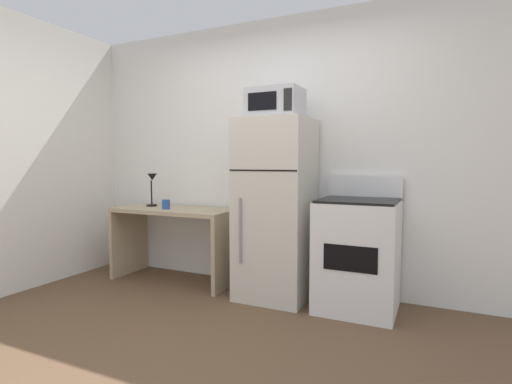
{
  "coord_description": "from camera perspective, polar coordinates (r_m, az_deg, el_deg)",
  "views": [
    {
      "loc": [
        1.39,
        -1.9,
        1.22
      ],
      "look_at": [
        -0.01,
        1.1,
        0.97
      ],
      "focal_mm": 27.38,
      "sensor_mm": 36.0,
      "label": 1
    }
  ],
  "objects": [
    {
      "name": "desk_lamp",
      "position": [
        4.3,
        -14.95,
        1.13
      ],
      "size": [
        0.14,
        0.12,
        0.35
      ],
      "color": "black",
      "rests_on": "desk"
    },
    {
      "name": "ground_plane",
      "position": [
        2.65,
        -10.87,
        -23.14
      ],
      "size": [
        12.0,
        12.0,
        0.0
      ],
      "primitive_type": "plane",
      "color": "brown"
    },
    {
      "name": "oven_range",
      "position": [
        3.37,
        14.61,
        -8.73
      ],
      "size": [
        0.63,
        0.61,
        1.1
      ],
      "color": "white",
      "rests_on": "ground"
    },
    {
      "name": "desk",
      "position": [
        4.12,
        -11.75,
        -5.34
      ],
      "size": [
        1.28,
        0.55,
        0.75
      ],
      "color": "tan",
      "rests_on": "ground"
    },
    {
      "name": "coffee_mug",
      "position": [
        4.04,
        -13.01,
        -1.77
      ],
      "size": [
        0.08,
        0.08,
        0.09
      ],
      "primitive_type": "cylinder",
      "color": "#264C99",
      "rests_on": "desk"
    },
    {
      "name": "wall_back_white",
      "position": [
        3.86,
        3.9,
        5.52
      ],
      "size": [
        5.0,
        0.1,
        2.6
      ],
      "primitive_type": "cube",
      "color": "white",
      "rests_on": "ground"
    },
    {
      "name": "refrigerator",
      "position": [
        3.51,
        2.9,
        -2.51
      ],
      "size": [
        0.62,
        0.63,
        1.6
      ],
      "color": "beige",
      "rests_on": "ground"
    },
    {
      "name": "microwave",
      "position": [
        3.5,
        2.83,
        12.78
      ],
      "size": [
        0.46,
        0.35,
        0.26
      ],
      "color": "#B7B7BC",
      "rests_on": "refrigerator"
    }
  ]
}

